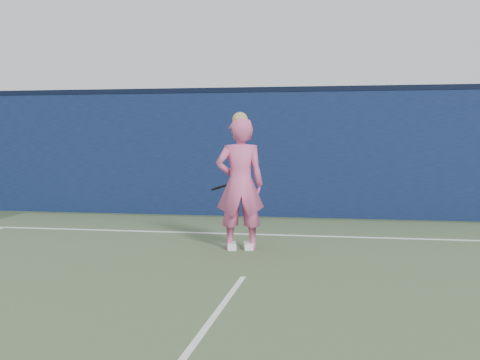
# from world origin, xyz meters

# --- Properties ---
(ground) EXTENTS (80.00, 80.00, 0.00)m
(ground) POSITION_xyz_m (0.00, 0.00, 0.00)
(ground) COLOR #304027
(ground) RESTS_ON ground
(backstop_wall) EXTENTS (24.00, 0.40, 2.50)m
(backstop_wall) POSITION_xyz_m (0.00, 6.50, 1.25)
(backstop_wall) COLOR #0C1538
(backstop_wall) RESTS_ON ground
(wall_cap) EXTENTS (24.00, 0.42, 0.10)m
(wall_cap) POSITION_xyz_m (0.00, 6.50, 2.55)
(wall_cap) COLOR black
(wall_cap) RESTS_ON backstop_wall
(player) EXTENTS (0.77, 0.59, 1.95)m
(player) POSITION_xyz_m (-0.34, 2.71, 0.94)
(player) COLOR #DA548C
(player) RESTS_ON ground
(racket) EXTENTS (0.61, 0.18, 0.33)m
(racket) POSITION_xyz_m (-0.43, 3.12, 0.93)
(racket) COLOR black
(racket) RESTS_ON ground
(court_lines) EXTENTS (11.00, 12.04, 0.01)m
(court_lines) POSITION_xyz_m (0.00, -0.33, 0.01)
(court_lines) COLOR white
(court_lines) RESTS_ON court_surface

